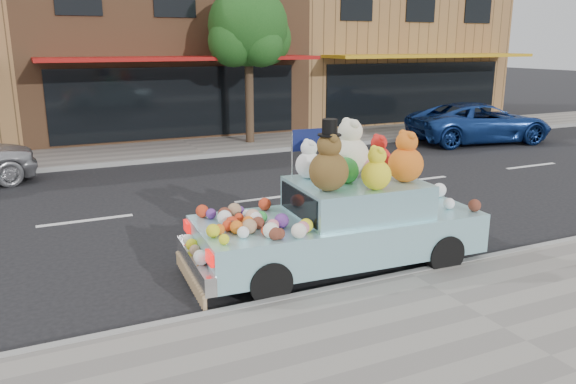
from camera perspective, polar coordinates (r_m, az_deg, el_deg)
ground at (r=12.63m, az=-1.57°, el=-0.60°), size 120.00×120.00×0.00m
near_sidewalk at (r=7.50m, az=19.19°, el=-12.19°), size 60.00×3.00×0.12m
far_sidewalk at (r=18.62m, az=-9.62°, el=4.42°), size 60.00×3.00×0.12m
near_kerb at (r=8.51m, az=12.15°, el=-8.31°), size 60.00×0.12×0.13m
far_kerb at (r=17.20m, az=-8.26°, el=3.64°), size 60.00×0.12×0.13m
storefront_mid at (r=23.65m, az=-13.74°, el=15.12°), size 10.00×9.80×7.30m
storefront_right at (r=27.50m, az=7.88°, el=15.30°), size 10.00×9.80×7.30m
street_tree at (r=19.01m, az=-4.04°, el=15.81°), size 3.00×2.70×5.22m
car_blue at (r=20.81m, az=18.89°, el=6.68°), size 5.29×3.09×1.38m
art_car at (r=8.56m, az=5.33°, el=-2.50°), size 4.57×1.99×2.37m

